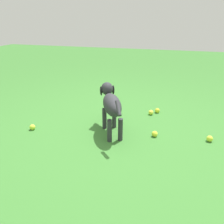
{
  "coord_description": "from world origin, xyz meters",
  "views": [
    {
      "loc": [
        -0.51,
        2.15,
        1.24
      ],
      "look_at": [
        0.08,
        0.04,
        0.27
      ],
      "focal_mm": 35.12,
      "sensor_mm": 36.0,
      "label": 1
    }
  ],
  "objects": [
    {
      "name": "tennis_ball_0",
      "position": [
        -0.29,
        -0.61,
        0.03
      ],
      "size": [
        0.07,
        0.07,
        0.07
      ],
      "primitive_type": "sphere",
      "color": "#D4DC3E",
      "rests_on": "ground"
    },
    {
      "name": "tennis_ball_1",
      "position": [
        -0.37,
        -0.7,
        0.03
      ],
      "size": [
        0.07,
        0.07,
        0.07
      ],
      "primitive_type": "sphere",
      "color": "#C3D12D",
      "rests_on": "ground"
    },
    {
      "name": "ground",
      "position": [
        0.0,
        0.0,
        0.0
      ],
      "size": [
        14.0,
        14.0,
        0.0
      ],
      "primitive_type": "plane",
      "color": "#38722D"
    },
    {
      "name": "tennis_ball_4",
      "position": [
        -0.4,
        -0.03,
        0.03
      ],
      "size": [
        0.07,
        0.07,
        0.07
      ],
      "primitive_type": "sphere",
      "color": "yellow",
      "rests_on": "ground"
    },
    {
      "name": "dog",
      "position": [
        0.1,
        -0.0,
        0.35
      ],
      "size": [
        0.42,
        0.71,
        0.53
      ],
      "rotation": [
        0.0,
        0.0,
        5.19
      ],
      "color": "#2D2D33",
      "rests_on": "ground"
    },
    {
      "name": "tennis_ball_2",
      "position": [
        -0.97,
        -0.08,
        0.03
      ],
      "size": [
        0.07,
        0.07,
        0.07
      ],
      "primitive_type": "sphere",
      "color": "#C7DD37",
      "rests_on": "ground"
    },
    {
      "name": "tennis_ball_3",
      "position": [
        1.01,
        0.2,
        0.03
      ],
      "size": [
        0.07,
        0.07,
        0.07
      ],
      "primitive_type": "sphere",
      "color": "#C0DD36",
      "rests_on": "ground"
    }
  ]
}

